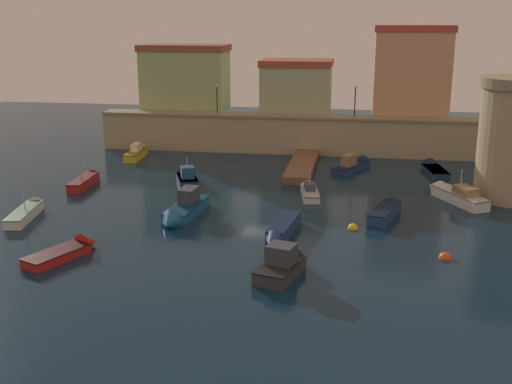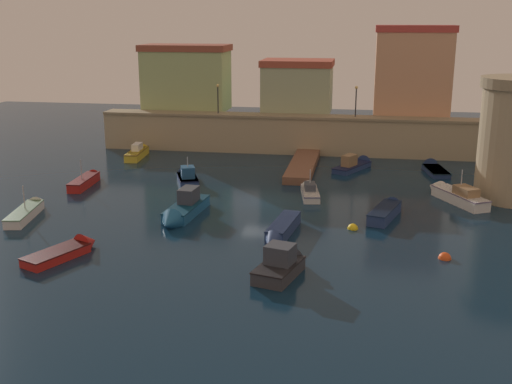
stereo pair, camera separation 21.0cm
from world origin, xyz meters
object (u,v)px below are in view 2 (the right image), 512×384
(moored_boat_12, at_px, (29,210))
(mooring_buoy_0, at_px, (353,229))
(moored_boat_4, at_px, (182,210))
(moored_boat_10, at_px, (87,180))
(moored_boat_1, at_px, (187,176))
(moored_boat_5, at_px, (387,210))
(moored_boat_7, at_px, (139,152))
(moored_boat_2, at_px, (281,230))
(mooring_buoy_1, at_px, (445,259))
(moored_boat_8, at_px, (309,190))
(quay_lamp_0, at_px, (218,94))
(moored_boat_0, at_px, (69,250))
(moored_boat_6, at_px, (357,164))
(quay_lamp_1, at_px, (356,96))
(moored_boat_9, at_px, (283,263))
(moored_boat_3, at_px, (454,194))
(moored_boat_11, at_px, (433,168))

(moored_boat_12, height_order, mooring_buoy_0, moored_boat_12)
(moored_boat_4, relative_size, mooring_buoy_0, 9.56)
(moored_boat_4, height_order, moored_boat_10, moored_boat_10)
(moored_boat_1, relative_size, moored_boat_5, 0.82)
(moored_boat_1, bearing_deg, moored_boat_7, 19.44)
(moored_boat_2, xyz_separation_m, mooring_buoy_1, (10.21, -2.23, -0.45))
(moored_boat_8, height_order, mooring_buoy_1, moored_boat_8)
(quay_lamp_0, relative_size, mooring_buoy_1, 3.99)
(moored_boat_4, xyz_separation_m, moored_boat_7, (-10.26, 19.26, -0.07))
(moored_boat_0, bearing_deg, moored_boat_6, -9.76)
(quay_lamp_1, height_order, moored_boat_0, quay_lamp_1)
(moored_boat_4, bearing_deg, moored_boat_12, -78.43)
(moored_boat_8, relative_size, mooring_buoy_0, 7.39)
(mooring_buoy_0, bearing_deg, moored_boat_2, -152.81)
(moored_boat_9, bearing_deg, moored_boat_1, 44.74)
(moored_boat_10, bearing_deg, moored_boat_3, -93.45)
(moored_boat_6, relative_size, mooring_buoy_0, 8.64)
(moored_boat_12, relative_size, mooring_buoy_0, 9.03)
(mooring_buoy_1, bearing_deg, moored_boat_11, 86.40)
(moored_boat_2, relative_size, moored_boat_12, 0.97)
(quay_lamp_1, xyz_separation_m, moored_boat_11, (7.47, -5.88, -5.90))
(moored_boat_1, relative_size, moored_boat_6, 0.78)
(moored_boat_0, distance_m, moored_boat_2, 13.41)
(moored_boat_3, bearing_deg, mooring_buoy_1, 142.24)
(quay_lamp_0, height_order, moored_boat_10, quay_lamp_0)
(moored_boat_5, height_order, moored_boat_6, moored_boat_6)
(moored_boat_5, bearing_deg, moored_boat_3, -30.73)
(moored_boat_0, distance_m, moored_boat_9, 13.22)
(moored_boat_4, xyz_separation_m, moored_boat_8, (8.45, 7.69, -0.20))
(quay_lamp_1, bearing_deg, moored_boat_2, -98.93)
(moored_boat_6, relative_size, mooring_buoy_1, 8.15)
(moored_boat_1, distance_m, moored_boat_5, 18.77)
(moored_boat_4, xyz_separation_m, moored_boat_10, (-10.75, 7.69, -0.15))
(moored_boat_6, bearing_deg, moored_boat_3, -115.18)
(moored_boat_3, height_order, moored_boat_12, moored_boat_3)
(moored_boat_6, bearing_deg, moored_boat_4, 172.99)
(moored_boat_10, bearing_deg, quay_lamp_1, -58.06)
(moored_boat_0, relative_size, moored_boat_6, 0.85)
(moored_boat_7, height_order, moored_boat_10, moored_boat_10)
(moored_boat_5, xyz_separation_m, moored_boat_7, (-24.80, 16.32, 0.05))
(quay_lamp_0, distance_m, moored_boat_5, 27.65)
(moored_boat_11, bearing_deg, moored_boat_6, 80.93)
(moored_boat_0, relative_size, mooring_buoy_0, 7.34)
(mooring_buoy_1, bearing_deg, moored_boat_5, 111.50)
(moored_boat_0, relative_size, moored_boat_9, 1.11)
(moored_boat_1, relative_size, moored_boat_11, 0.88)
(moored_boat_2, height_order, moored_boat_5, moored_boat_5)
(moored_boat_4, distance_m, mooring_buoy_1, 18.43)
(moored_boat_6, bearing_deg, mooring_buoy_0, -152.64)
(moored_boat_5, bearing_deg, moored_boat_4, 118.23)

